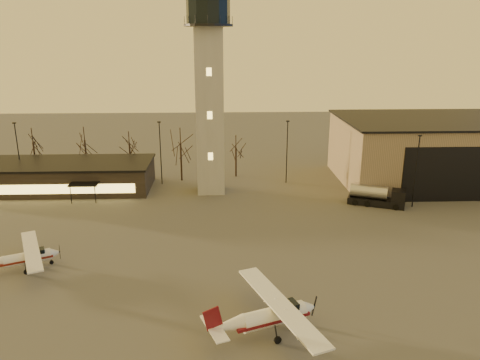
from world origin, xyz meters
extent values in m
plane|color=#494744|center=(0.00, 0.00, 0.00)|extent=(220.00, 220.00, 0.00)
cube|color=#97958F|center=(0.00, 30.00, 12.00)|extent=(4.00, 4.00, 24.00)
cylinder|color=black|center=(0.00, 30.00, 24.15)|extent=(6.80, 6.80, 0.30)
cylinder|color=black|center=(0.00, 30.00, 26.00)|extent=(6.00, 6.00, 3.40)
cube|color=#90785E|center=(36.00, 34.00, 5.00)|extent=(30.00, 20.00, 10.00)
cube|color=black|center=(36.00, 34.00, 10.15)|extent=(30.60, 20.60, 0.30)
cube|color=black|center=(36.00, 23.98, 4.00)|extent=(18.00, 0.10, 8.00)
cube|color=black|center=(-22.00, 32.00, 2.00)|extent=(25.00, 10.00, 4.00)
cube|color=black|center=(-22.00, 32.00, 4.15)|extent=(25.40, 10.40, 0.30)
cube|color=#FFD159|center=(-22.00, 26.98, 1.60)|extent=(22.00, 0.08, 1.40)
cube|color=black|center=(-18.00, 26.00, 2.60)|extent=(4.00, 2.00, 0.20)
cylinder|color=black|center=(-30.00, 34.00, 5.00)|extent=(0.16, 0.16, 10.00)
cube|color=black|center=(-30.00, 34.00, 10.05)|extent=(0.50, 0.25, 0.18)
cylinder|color=black|center=(-8.00, 34.00, 5.00)|extent=(0.16, 0.16, 10.00)
cube|color=black|center=(-8.00, 34.00, 10.05)|extent=(0.50, 0.25, 0.18)
cylinder|color=black|center=(12.00, 34.00, 5.00)|extent=(0.16, 0.16, 10.00)
cube|color=black|center=(12.00, 34.00, 10.05)|extent=(0.50, 0.25, 0.18)
cylinder|color=black|center=(28.00, 22.00, 5.00)|extent=(0.16, 0.16, 10.00)
cube|color=black|center=(28.00, 22.00, 10.05)|extent=(0.50, 0.25, 0.18)
cylinder|color=black|center=(-30.00, 40.00, 2.87)|extent=(0.28, 0.28, 5.74)
cylinder|color=black|center=(-14.00, 40.00, 2.62)|extent=(0.28, 0.28, 5.25)
cylinder|color=black|center=(-5.00, 36.00, 3.08)|extent=(0.28, 0.28, 6.16)
cylinder|color=black|center=(4.00, 38.00, 2.48)|extent=(0.28, 0.28, 4.97)
cylinder|color=black|center=(-22.00, 42.00, 2.80)|extent=(0.28, 0.28, 5.60)
cylinder|color=silver|center=(5.57, -6.12, 1.44)|extent=(5.47, 3.28, 1.49)
cone|color=silver|center=(8.47, -5.01, 1.44)|extent=(1.47, 1.70, 1.43)
cone|color=silver|center=(1.92, -7.51, 1.61)|extent=(3.03, 2.16, 1.26)
cube|color=black|center=(6.64, -5.71, 1.95)|extent=(2.04, 1.74, 0.80)
cube|color=#5E0D13|center=(5.36, -6.20, 1.38)|extent=(6.35, 3.65, 0.25)
cube|color=silver|center=(6.11, -5.92, 2.33)|extent=(6.12, 12.43, 0.16)
cube|color=silver|center=(0.95, -7.88, 1.72)|extent=(2.32, 3.91, 0.09)
cube|color=#5E0D13|center=(0.84, -7.92, 2.53)|extent=(1.52, 0.65, 1.95)
cylinder|color=silver|center=(-18.09, 5.56, 1.19)|extent=(4.48, 2.94, 1.23)
cone|color=silver|center=(-15.76, 6.63, 1.19)|extent=(1.27, 1.43, 1.18)
cube|color=black|center=(-17.23, 5.95, 1.61)|extent=(1.71, 1.50, 0.66)
cube|color=#5F160D|center=(-18.26, 5.48, 1.14)|extent=(5.18, 3.29, 0.21)
cube|color=silver|center=(-17.66, 5.75, 1.93)|extent=(5.65, 10.07, 0.13)
cube|color=black|center=(23.16, 22.85, 0.50)|extent=(7.92, 4.95, 0.99)
cube|color=black|center=(25.83, 21.74, 1.72)|extent=(2.46, 2.61, 1.63)
cube|color=black|center=(26.41, 21.50, 1.99)|extent=(0.74, 1.62, 0.90)
cylinder|color=#A5A5A9|center=(22.16, 23.27, 1.90)|extent=(5.40, 3.69, 1.90)
camera|label=1|loc=(1.66, -38.08, 22.38)|focal=35.00mm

